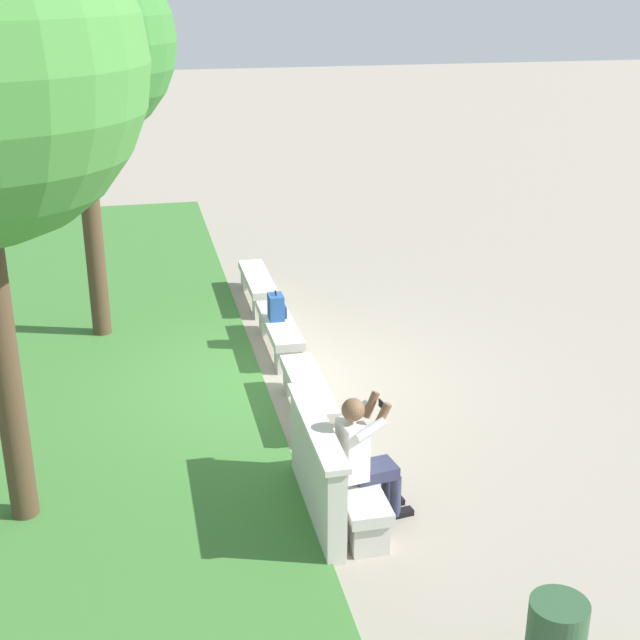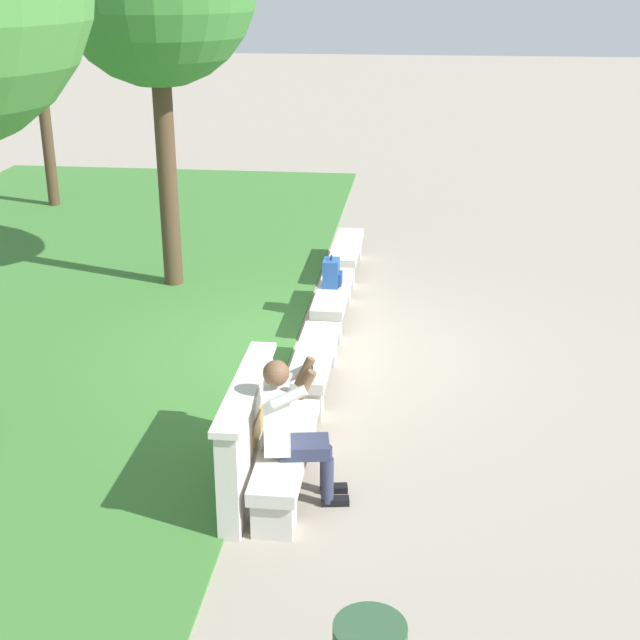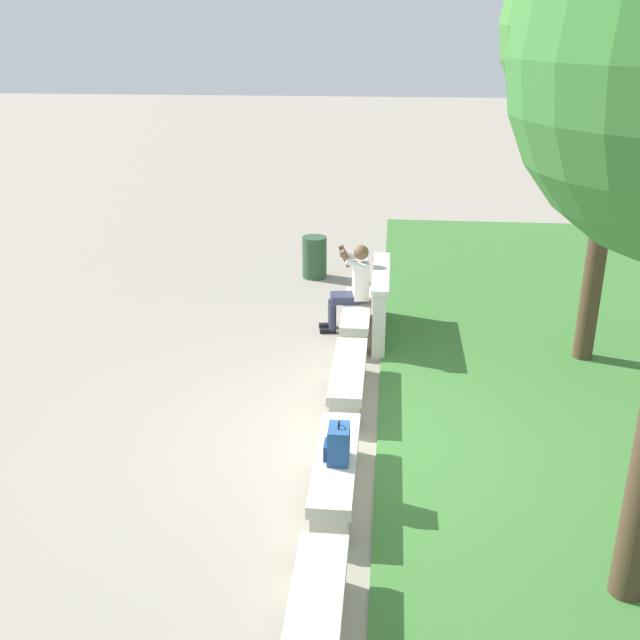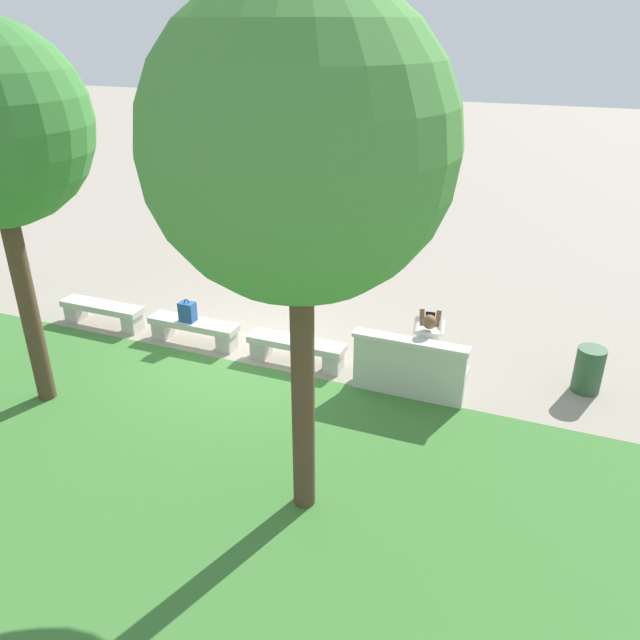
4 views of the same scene
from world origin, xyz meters
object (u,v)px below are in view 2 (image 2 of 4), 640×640
bench_near (314,363)px  backpack (332,273)px  bench_far (346,253)px  person_photographer (291,424)px  bench_mid (333,299)px  bench_main (286,458)px

bench_near → backpack: backpack is taller
bench_near → bench_far: (4.07, 0.00, 0.00)m
person_photographer → backpack: (4.33, 0.10, -0.11)m
person_photographer → bench_mid: bearing=1.0°
bench_far → person_photographer: 6.31m
bench_main → person_photographer: 0.49m
bench_near → backpack: bearing=0.6°
bench_mid → person_photographer: size_ratio=1.30×
bench_far → person_photographer: person_photographer is taller
bench_mid → backpack: backpack is taller
bench_main → backpack: backpack is taller
bench_far → backpack: backpack is taller
bench_main → backpack: bearing=0.3°
bench_near → bench_far: size_ratio=1.00×
bench_far → bench_mid: bearing=180.0°
bench_main → person_photographer: (-0.18, -0.08, 0.44)m
bench_main → bench_mid: same height
bench_mid → bench_main: bearing=180.0°
bench_mid → person_photographer: (-4.26, -0.08, 0.44)m
person_photographer → backpack: person_photographer is taller
bench_near → person_photographer: (-2.22, -0.08, 0.44)m
bench_main → bench_near: size_ratio=1.00×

